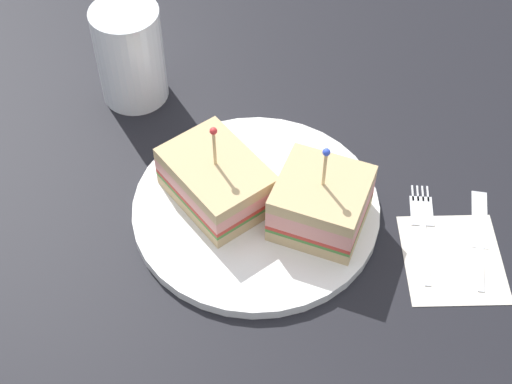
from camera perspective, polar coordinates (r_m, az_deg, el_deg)
ground_plane at (r=76.31cm, az=0.00°, el=-1.97°), size 100.75×100.75×2.00cm
plate at (r=75.07cm, az=0.00°, el=-1.25°), size 24.00×24.00×1.14cm
sandwich_half_front at (r=73.51cm, az=-2.94°, el=0.87°), size 11.23×12.43×9.55cm
sandwich_half_back at (r=71.45cm, az=4.83°, el=-0.84°), size 8.21×8.49×10.15cm
drink_glass at (r=84.58cm, az=-9.25°, el=9.77°), size 7.26×7.26×11.19cm
napkin at (r=74.48cm, az=14.34°, el=-4.80°), size 13.09×12.61×0.15cm
fork at (r=76.32cm, az=12.22°, el=-2.16°), size 11.56×5.14×0.35cm
knife at (r=76.82cm, az=16.24°, el=-2.95°), size 11.78×3.99×0.35cm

